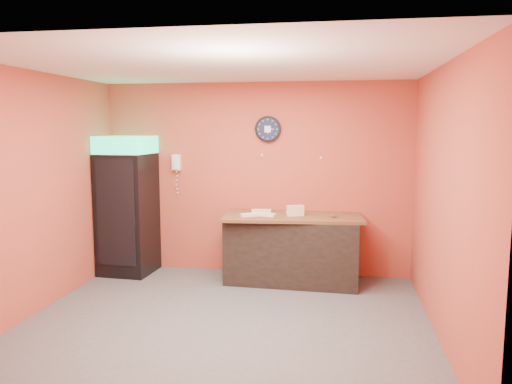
# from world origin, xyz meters

# --- Properties ---
(floor) EXTENTS (4.50, 4.50, 0.00)m
(floor) POSITION_xyz_m (0.00, 0.00, 0.00)
(floor) COLOR #47474C
(floor) RESTS_ON ground
(back_wall) EXTENTS (4.50, 0.02, 2.80)m
(back_wall) POSITION_xyz_m (0.00, 2.00, 1.40)
(back_wall) COLOR #B44733
(back_wall) RESTS_ON floor
(left_wall) EXTENTS (0.02, 4.00, 2.80)m
(left_wall) POSITION_xyz_m (-2.25, 0.00, 1.40)
(left_wall) COLOR #B44733
(left_wall) RESTS_ON floor
(right_wall) EXTENTS (0.02, 4.00, 2.80)m
(right_wall) POSITION_xyz_m (2.25, 0.00, 1.40)
(right_wall) COLOR #B44733
(right_wall) RESTS_ON floor
(ceiling) EXTENTS (4.50, 4.00, 0.02)m
(ceiling) POSITION_xyz_m (0.00, 0.00, 2.80)
(ceiling) COLOR white
(ceiling) RESTS_ON back_wall
(beverage_cooler) EXTENTS (0.75, 0.76, 2.03)m
(beverage_cooler) POSITION_xyz_m (-1.85, 1.60, 0.99)
(beverage_cooler) COLOR black
(beverage_cooler) RESTS_ON floor
(prep_counter) EXTENTS (1.84, 0.87, 0.91)m
(prep_counter) POSITION_xyz_m (0.60, 1.60, 0.45)
(prep_counter) COLOR black
(prep_counter) RESTS_ON floor
(wall_clock) EXTENTS (0.38, 0.06, 0.38)m
(wall_clock) POSITION_xyz_m (0.19, 1.97, 2.13)
(wall_clock) COLOR black
(wall_clock) RESTS_ON back_wall
(wall_phone) EXTENTS (0.13, 0.11, 0.23)m
(wall_phone) POSITION_xyz_m (-1.19, 1.95, 1.63)
(wall_phone) COLOR white
(wall_phone) RESTS_ON back_wall
(butcher_paper) EXTENTS (1.96, 1.05, 0.04)m
(butcher_paper) POSITION_xyz_m (0.60, 1.60, 0.93)
(butcher_paper) COLOR brown
(butcher_paper) RESTS_ON prep_counter
(sub_roll_stack) EXTENTS (0.24, 0.16, 0.15)m
(sub_roll_stack) POSITION_xyz_m (0.63, 1.53, 1.02)
(sub_roll_stack) COLOR #F7EAC0
(sub_roll_stack) RESTS_ON butcher_paper
(wrapped_sandwich_left) EXTENTS (0.29, 0.22, 0.04)m
(wrapped_sandwich_left) POSITION_xyz_m (0.03, 1.41, 0.97)
(wrapped_sandwich_left) COLOR silver
(wrapped_sandwich_left) RESTS_ON butcher_paper
(wrapped_sandwich_mid) EXTENTS (0.28, 0.17, 0.04)m
(wrapped_sandwich_mid) POSITION_xyz_m (0.24, 1.46, 0.97)
(wrapped_sandwich_mid) COLOR silver
(wrapped_sandwich_mid) RESTS_ON butcher_paper
(wrapped_sandwich_right) EXTENTS (0.29, 0.15, 0.04)m
(wrapped_sandwich_right) POSITION_xyz_m (0.13, 1.75, 0.97)
(wrapped_sandwich_right) COLOR silver
(wrapped_sandwich_right) RESTS_ON butcher_paper
(kitchen_tool) EXTENTS (0.06, 0.06, 0.06)m
(kitchen_tool) POSITION_xyz_m (0.63, 1.75, 0.98)
(kitchen_tool) COLOR silver
(kitchen_tool) RESTS_ON butcher_paper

